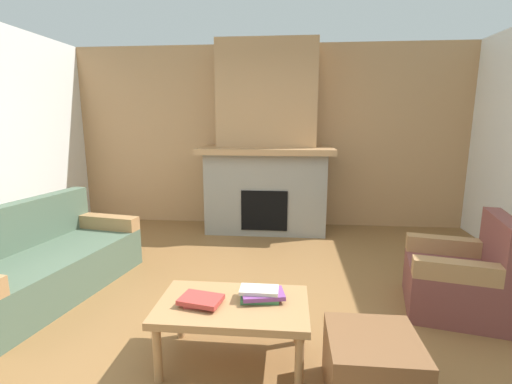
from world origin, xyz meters
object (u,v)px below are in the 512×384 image
fireplace (266,152)px  armchair (461,278)px  couch (43,264)px  coffee_table (233,310)px  ottoman (372,368)px

fireplace → armchair: fireplace is taller
fireplace → couch: bearing=-131.2°
coffee_table → ottoman: coffee_table is taller
armchair → coffee_table: (-1.84, -0.85, 0.08)m
armchair → couch: bearing=-179.8°
couch → armchair: (3.78, 0.02, 0.01)m
armchair → ottoman: armchair is taller
fireplace → couch: (-1.96, -2.25, -0.88)m
fireplace → coffee_table: bearing=-90.4°
couch → ottoman: (2.80, -1.10, -0.09)m
couch → ottoman: size_ratio=3.69×
fireplace → coffee_table: size_ratio=2.70×
armchair → ottoman: 1.48m
fireplace → armchair: 3.00m
couch → ottoman: 3.01m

